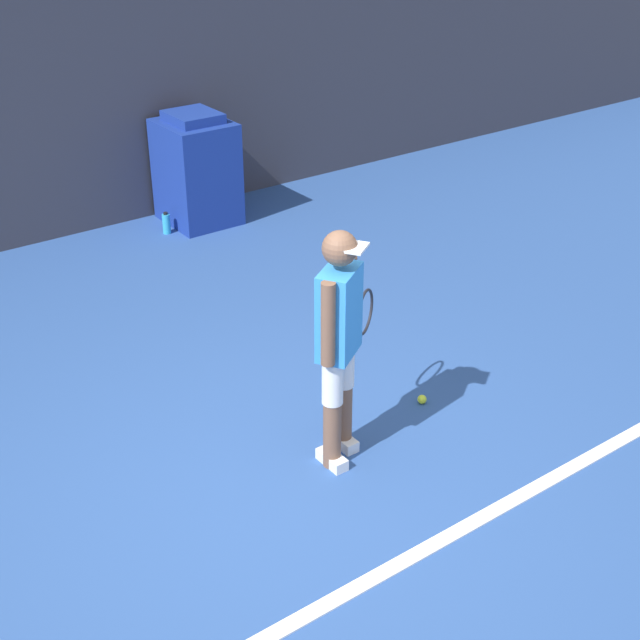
# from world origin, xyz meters

# --- Properties ---
(ground_plane) EXTENTS (24.00, 24.00, 0.00)m
(ground_plane) POSITION_xyz_m (0.00, 0.00, 0.00)
(ground_plane) COLOR #2D5193
(court_baseline) EXTENTS (21.60, 0.10, 0.01)m
(court_baseline) POSITION_xyz_m (0.00, -0.83, 0.01)
(court_baseline) COLOR white
(court_baseline) RESTS_ON ground_plane
(tennis_player) EXTENTS (0.80, 0.57, 1.64)m
(tennis_player) POSITION_xyz_m (0.48, 0.21, 0.91)
(tennis_player) COLOR brown
(tennis_player) RESTS_ON ground_plane
(tennis_ball) EXTENTS (0.07, 0.07, 0.07)m
(tennis_ball) POSITION_xyz_m (1.36, 0.34, 0.03)
(tennis_ball) COLOR #D1E533
(tennis_ball) RESTS_ON ground_plane
(covered_chair) EXTENTS (0.69, 0.79, 1.20)m
(covered_chair) POSITION_xyz_m (1.83, 4.49, 0.58)
(covered_chair) COLOR navy
(covered_chair) RESTS_ON ground_plane
(water_bottle) EXTENTS (0.08, 0.08, 0.24)m
(water_bottle) POSITION_xyz_m (1.37, 4.38, 0.11)
(water_bottle) COLOR #33ADD6
(water_bottle) RESTS_ON ground_plane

